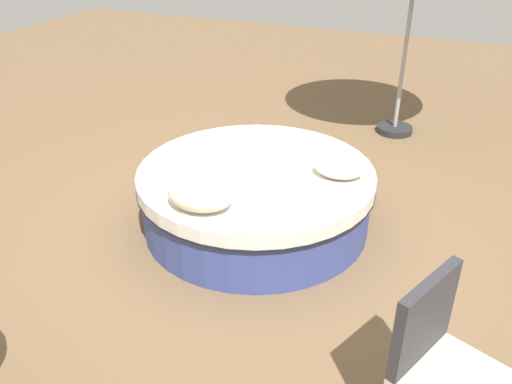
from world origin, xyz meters
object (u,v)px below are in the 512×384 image
round_bed (256,197)px  patio_chair (440,356)px  throw_pillow_1 (339,167)px  throw_pillow_0 (200,195)px

round_bed → patio_chair: patio_chair is taller
round_bed → throw_pillow_1: 0.78m
round_bed → throw_pillow_1: (-0.68, -0.16, 0.35)m
throw_pillow_1 → patio_chair: (-1.01, 1.75, -0.07)m
throw_pillow_0 → patio_chair: 2.02m
round_bed → throw_pillow_0: 0.84m
throw_pillow_0 → patio_chair: size_ratio=0.52×
round_bed → throw_pillow_0: (0.14, 0.74, 0.37)m
round_bed → throw_pillow_0: throw_pillow_0 is taller
throw_pillow_0 → patio_chair: (-1.83, 0.85, -0.10)m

